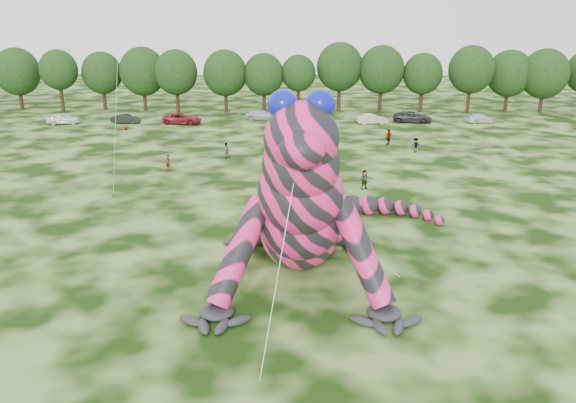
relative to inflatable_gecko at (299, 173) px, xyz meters
The scene contains 30 objects.
ground 5.62m from the inflatable_gecko, 148.70° to the right, with size 240.00×240.00×0.00m, color #16330A.
inflatable_gecko is the anchor object (origin of this frame).
tree_2 72.99m from the inflatable_gecko, 127.52° to the left, with size 7.04×6.34×9.64m, color black, non-canonical shape.
tree_3 67.37m from the inflatable_gecko, 123.46° to the left, with size 5.81×5.23×9.44m, color black, non-canonical shape.
tree_4 65.67m from the inflatable_gecko, 118.24° to the left, with size 6.22×5.60×9.06m, color black, non-canonical shape.
tree_5 62.59m from the inflatable_gecko, 113.10° to the left, with size 7.16×6.44×9.80m, color black, non-canonical shape.
tree_6 58.96m from the inflatable_gecko, 108.79° to the left, with size 6.52×5.86×9.49m, color black, non-canonical shape.
tree_7 57.11m from the inflatable_gecko, 101.63° to the left, with size 6.68×6.01×9.48m, color black, non-canonical shape.
tree_8 56.41m from the inflatable_gecko, 95.75° to the left, with size 6.14×5.53×8.94m, color black, non-canonical shape.
tree_9 56.49m from the inflatable_gecko, 90.37° to the left, with size 5.27×4.74×8.68m, color black, non-canonical shape.
tree_10 58.02m from the inflatable_gecko, 84.10° to the left, with size 7.09×6.38×10.50m, color black, non-canonical shape.
tree_11 58.64m from the inflatable_gecko, 77.84° to the left, with size 7.01×6.31×10.07m, color black, non-canonical shape.
tree_12 59.84m from the inflatable_gecko, 71.90° to the left, with size 5.99×5.39×8.97m, color black, non-canonical shape.
tree_13 61.85m from the inflatable_gecko, 65.45° to the left, with size 6.83×6.15×10.13m, color black, non-canonical shape.
tree_14 66.13m from the inflatable_gecko, 61.03° to the left, with size 6.82×6.14×9.40m, color black, non-canonical shape.
tree_15 67.90m from the inflatable_gecko, 56.94° to the left, with size 7.17×6.45×9.63m, color black, non-canonical shape.
car_0 55.93m from the inflatable_gecko, 125.79° to the left, with size 1.78×4.42×1.51m, color white.
car_1 52.08m from the inflatable_gecko, 117.77° to the left, with size 1.36×3.89×1.28m, color black.
car_2 48.60m from the inflatable_gecko, 109.62° to the left, with size 2.42×5.25×1.46m, color maroon.
car_3 49.49m from the inflatable_gecko, 96.46° to the left, with size 1.95×4.80×1.39m, color #B5B9BE.
car_4 47.39m from the inflatable_gecko, 90.29° to the left, with size 1.72×4.28×1.46m, color #162044.
car_5 47.43m from the inflatable_gecko, 77.92° to the left, with size 1.47×4.21×1.39m, color beige.
car_6 50.20m from the inflatable_gecko, 71.77° to the left, with size 2.50×5.43×1.51m, color #28282A.
car_7 53.83m from the inflatable_gecko, 62.21° to the left, with size 1.75×4.31×1.25m, color silver.
spectator_2 31.74m from the inflatable_gecko, 66.64° to the left, with size 1.03×0.59×1.59m, color gray.
spectator_5 16.45m from the inflatable_gecko, 69.75° to the left, with size 1.55×0.49×1.67m, color gray.
spectator_1 27.32m from the inflatable_gecko, 106.59° to the left, with size 0.78×0.61×1.61m, color gray.
spectator_0 24.47m from the inflatable_gecko, 121.37° to the left, with size 0.57×0.38×1.57m, color gray.
spectator_4 40.57m from the inflatable_gecko, 120.90° to the left, with size 0.79×0.52×1.62m, color gray.
spectator_3 34.68m from the inflatable_gecko, 72.84° to the left, with size 1.03×0.43×1.76m, color gray.
Camera 1 is at (1.49, -29.96, 13.70)m, focal length 35.00 mm.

